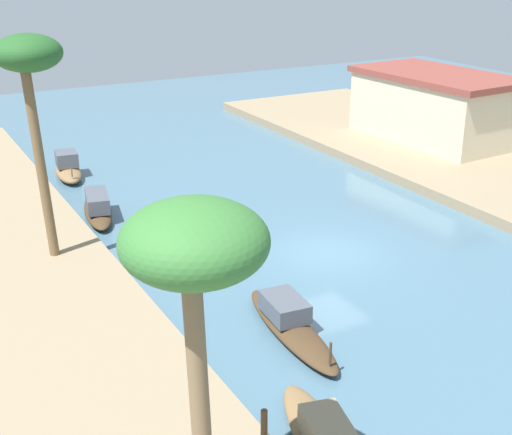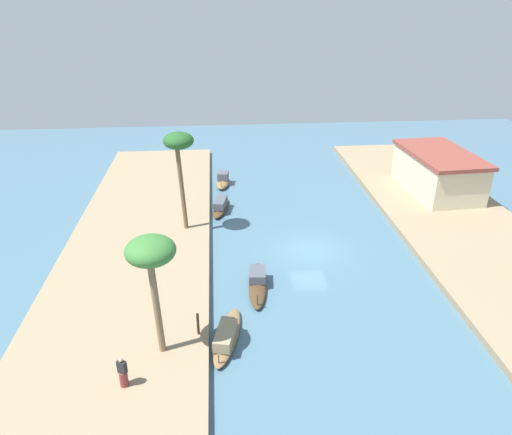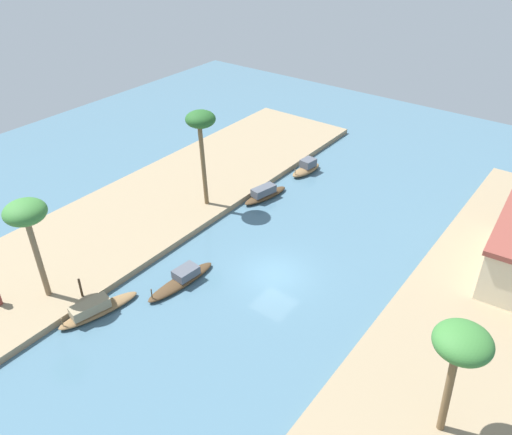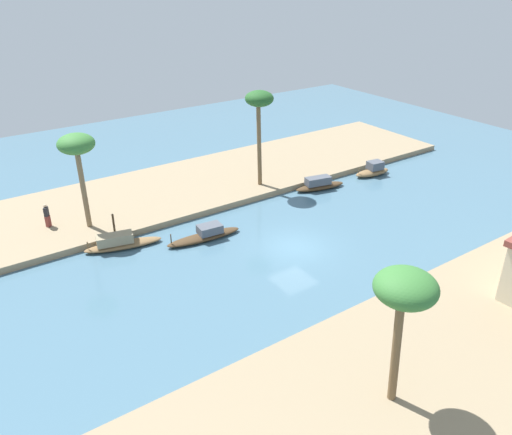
% 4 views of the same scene
% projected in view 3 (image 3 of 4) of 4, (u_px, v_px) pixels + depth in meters
% --- Properties ---
extents(river_water, '(70.19, 70.19, 0.00)m').
position_uv_depth(river_water, '(275.00, 275.00, 32.77)').
color(river_water, '#476B7F').
rests_on(river_water, ground).
extents(riverbank_left, '(45.81, 10.13, 0.46)m').
position_uv_depth(riverbank_left, '(143.00, 211.00, 38.79)').
color(riverbank_left, '#937F60').
rests_on(riverbank_left, ground).
extents(riverbank_right, '(45.81, 10.13, 0.46)m').
position_uv_depth(riverbank_right, '(468.00, 360.00, 26.49)').
color(riverbank_right, '#937F60').
rests_on(riverbank_right, ground).
extents(sampan_with_tall_canopy, '(4.97, 2.17, 1.02)m').
position_uv_depth(sampan_with_tall_canopy, '(96.00, 309.00, 29.51)').
color(sampan_with_tall_canopy, brown).
rests_on(sampan_with_tall_canopy, river_water).
extents(sampan_upstream_small, '(3.44, 1.58, 1.21)m').
position_uv_depth(sampan_upstream_small, '(307.00, 168.00, 44.38)').
color(sampan_upstream_small, brown).
rests_on(sampan_upstream_small, river_water).
extents(sampan_foreground, '(4.35, 1.91, 1.06)m').
position_uv_depth(sampan_foreground, '(265.00, 194.00, 40.68)').
color(sampan_foreground, '#47331E').
rests_on(sampan_foreground, river_water).
extents(sampan_midstream, '(5.17, 1.55, 1.01)m').
position_uv_depth(sampan_midstream, '(182.00, 279.00, 31.88)').
color(sampan_midstream, '#47331E').
rests_on(sampan_midstream, river_water).
extents(mooring_post, '(0.14, 0.14, 1.28)m').
position_uv_depth(mooring_post, '(81.00, 288.00, 30.01)').
color(mooring_post, '#4C3823').
rests_on(mooring_post, riverbank_left).
extents(palm_tree_left_near, '(2.15, 2.15, 7.39)m').
position_uv_depth(palm_tree_left_near, '(201.00, 124.00, 36.00)').
color(palm_tree_left_near, brown).
rests_on(palm_tree_left_near, riverbank_left).
extents(palm_tree_left_far, '(2.33, 2.33, 6.36)m').
position_uv_depth(palm_tree_left_far, '(26.00, 216.00, 27.61)').
color(palm_tree_left_far, '#7F6647').
rests_on(palm_tree_left_far, riverbank_left).
extents(palm_tree_right_tall, '(2.39, 2.39, 5.94)m').
position_uv_depth(palm_tree_right_tall, '(462.00, 346.00, 20.27)').
color(palm_tree_right_tall, brown).
rests_on(palm_tree_right_tall, riverbank_right).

